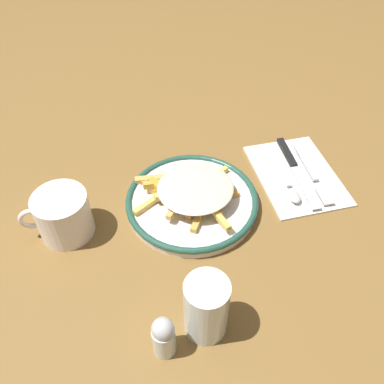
% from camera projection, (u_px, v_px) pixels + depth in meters
% --- Properties ---
extents(ground_plane, '(2.60, 2.60, 0.00)m').
position_uv_depth(ground_plane, '(192.00, 206.00, 0.78)').
color(ground_plane, brown).
extents(plate, '(0.25, 0.25, 0.02)m').
position_uv_depth(plate, '(192.00, 201.00, 0.77)').
color(plate, white).
rests_on(plate, ground_plane).
extents(fries_heap, '(0.20, 0.18, 0.04)m').
position_uv_depth(fries_heap, '(191.00, 190.00, 0.75)').
color(fries_heap, '#EBC757').
rests_on(fries_heap, plate).
extents(napkin, '(0.16, 0.22, 0.01)m').
position_uv_depth(napkin, '(296.00, 174.00, 0.83)').
color(napkin, white).
rests_on(napkin, ground_plane).
extents(fork, '(0.02, 0.18, 0.01)m').
position_uv_depth(fork, '(312.00, 174.00, 0.83)').
color(fork, silver).
rests_on(fork, napkin).
extents(knife, '(0.02, 0.21, 0.01)m').
position_uv_depth(knife, '(294.00, 165.00, 0.84)').
color(knife, black).
rests_on(knife, napkin).
extents(spoon, '(0.03, 0.15, 0.01)m').
position_uv_depth(spoon, '(289.00, 185.00, 0.80)').
color(spoon, silver).
rests_on(spoon, napkin).
extents(water_glass, '(0.06, 0.06, 0.11)m').
position_uv_depth(water_glass, '(206.00, 308.00, 0.57)').
color(water_glass, silver).
rests_on(water_glass, ground_plane).
extents(coffee_mug, '(0.12, 0.10, 0.09)m').
position_uv_depth(coffee_mug, '(63.00, 215.00, 0.71)').
color(coffee_mug, white).
rests_on(coffee_mug, ground_plane).
extents(salt_shaker, '(0.03, 0.03, 0.08)m').
position_uv_depth(salt_shaker, '(164.00, 337.00, 0.56)').
color(salt_shaker, silver).
rests_on(salt_shaker, ground_plane).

